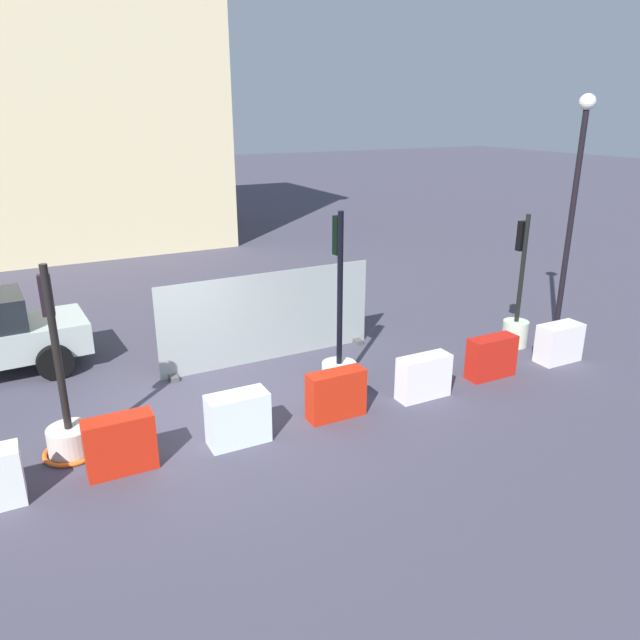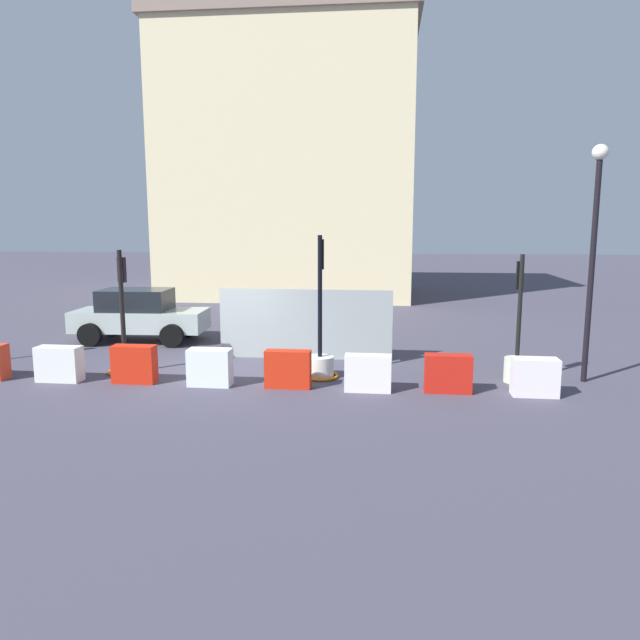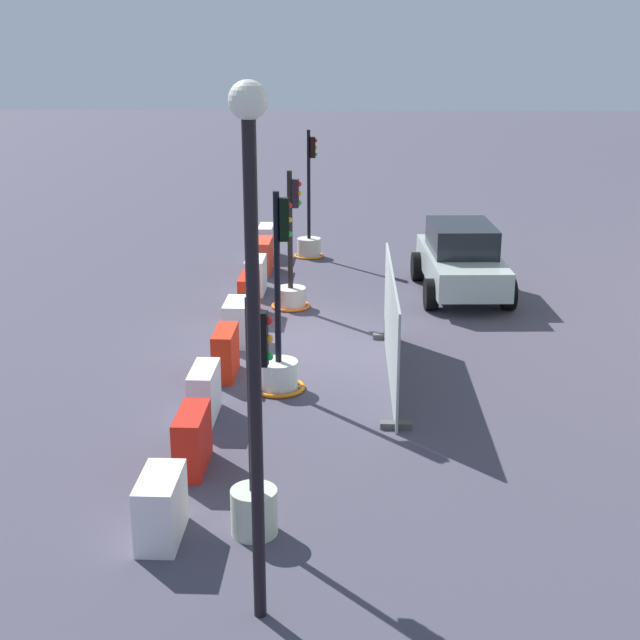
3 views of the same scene
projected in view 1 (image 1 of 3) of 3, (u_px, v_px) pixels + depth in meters
The scene contains 13 objects.
ground_plane at pixel (211, 412), 10.92m from camera, with size 120.00×120.00×0.00m, color #434050.
traffic_light_1 at pixel (68, 425), 9.44m from camera, with size 0.89×0.89×3.10m.
traffic_light_2 at pixel (339, 363), 11.70m from camera, with size 0.92×0.92×3.47m.
traffic_light_3 at pixel (516, 320), 13.79m from camera, with size 0.58×0.58×3.04m.
construction_barrier_3 at pixel (120, 444), 9.00m from camera, with size 1.02×0.39×0.90m.
construction_barrier_4 at pixel (238, 419), 9.79m from camera, with size 1.00×0.48×0.87m.
construction_barrier_5 at pixel (336, 394), 10.60m from camera, with size 1.05×0.38×0.87m.
construction_barrier_6 at pixel (424, 377), 11.34m from camera, with size 1.04×0.40×0.84m.
construction_barrier_7 at pixel (491, 357), 12.21m from camera, with size 1.05×0.40×0.86m.
construction_barrier_8 at pixel (559, 343), 12.98m from camera, with size 0.98×0.49×0.84m.
building_main_facade at pixel (35, 61), 22.65m from camera, with size 12.77×9.14×13.68m.
street_lamp_post at pixel (576, 186), 13.73m from camera, with size 0.36×0.36×5.51m.
site_fence_panel at pixel (269, 318), 12.92m from camera, with size 4.82×0.50×1.95m.
Camera 1 is at (-2.80, -9.54, 5.20)m, focal length 33.80 mm.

